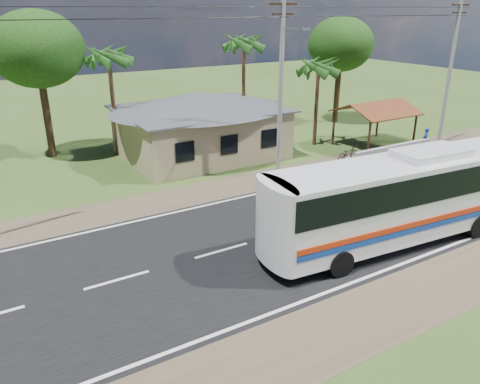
% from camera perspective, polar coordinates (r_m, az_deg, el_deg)
% --- Properties ---
extents(ground, '(120.00, 120.00, 0.00)m').
position_cam_1_polar(ground, '(22.24, 7.98, -4.28)').
color(ground, '#354D1B').
rests_on(ground, ground).
extents(road, '(120.00, 16.00, 0.03)m').
position_cam_1_polar(road, '(22.24, 7.98, -4.26)').
color(road, black).
rests_on(road, ground).
extents(house, '(12.40, 10.00, 5.00)m').
position_cam_1_polar(house, '(32.37, -4.89, 9.03)').
color(house, tan).
rests_on(house, ground).
extents(waiting_shed, '(5.20, 4.48, 3.35)m').
position_cam_1_polar(waiting_shed, '(35.87, 16.22, 9.63)').
color(waiting_shed, '#382414').
rests_on(waiting_shed, ground).
extents(concrete_barrier, '(7.00, 0.30, 0.90)m').
position_cam_1_polar(concrete_barrier, '(33.79, 18.18, 4.72)').
color(concrete_barrier, '#9E9E99').
rests_on(concrete_barrier, ground).
extents(utility_poles, '(32.80, 2.22, 11.00)m').
position_cam_1_polar(utility_poles, '(27.11, 4.44, 13.33)').
color(utility_poles, '#9E9E99').
rests_on(utility_poles, ground).
extents(palm_near, '(2.80, 2.80, 6.70)m').
position_cam_1_polar(palm_near, '(34.81, 9.57, 14.82)').
color(palm_near, '#47301E').
rests_on(palm_near, ground).
extents(palm_mid, '(2.80, 2.80, 8.20)m').
position_cam_1_polar(palm_mid, '(36.29, 0.47, 17.66)').
color(palm_mid, '#47301E').
rests_on(palm_mid, ground).
extents(palm_far, '(2.80, 2.80, 7.70)m').
position_cam_1_polar(palm_far, '(32.78, -15.73, 15.64)').
color(palm_far, '#47301E').
rests_on(palm_far, ground).
extents(tree_behind_house, '(6.00, 6.00, 9.61)m').
position_cam_1_polar(tree_behind_house, '(33.88, -23.52, 15.62)').
color(tree_behind_house, '#47301E').
rests_on(tree_behind_house, ground).
extents(tree_behind_shed, '(5.60, 5.60, 9.02)m').
position_cam_1_polar(tree_behind_shed, '(42.74, 12.17, 17.15)').
color(tree_behind_shed, '#47301E').
rests_on(tree_behind_shed, ground).
extents(coach_bus, '(13.21, 3.87, 4.05)m').
position_cam_1_polar(coach_bus, '(21.19, 19.75, 0.08)').
color(coach_bus, silver).
rests_on(coach_bus, ground).
extents(motorcycle, '(2.03, 0.97, 1.02)m').
position_cam_1_polar(motorcycle, '(32.32, 13.00, 4.62)').
color(motorcycle, black).
rests_on(motorcycle, ground).
extents(person, '(0.68, 0.53, 1.66)m').
position_cam_1_polar(person, '(36.19, 21.64, 5.97)').
color(person, navy).
rests_on(person, ground).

